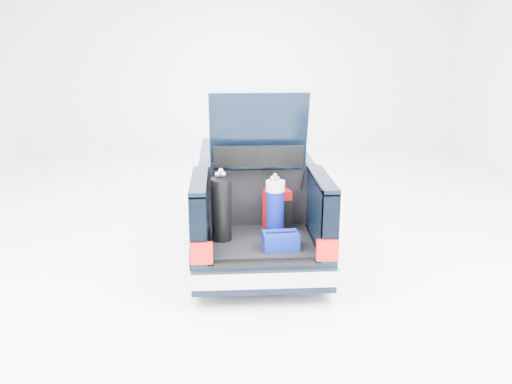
{
  "coord_description": "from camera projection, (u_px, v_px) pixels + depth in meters",
  "views": [
    {
      "loc": [
        -0.47,
        -8.01,
        3.19
      ],
      "look_at": [
        0.0,
        -0.5,
        0.96
      ],
      "focal_mm": 38.0,
      "sensor_mm": 36.0,
      "label": 1
    }
  ],
  "objects": [
    {
      "name": "ground",
      "position": [
        254.0,
        241.0,
        8.6
      ],
      "size": [
        14.0,
        14.0,
        0.0
      ],
      "primitive_type": "plane",
      "color": "white",
      "rests_on": "ground"
    },
    {
      "name": "car",
      "position": [
        254.0,
        198.0,
        8.51
      ],
      "size": [
        1.87,
        4.65,
        2.47
      ],
      "color": "black",
      "rests_on": "ground"
    },
    {
      "name": "red_suitcase",
      "position": [
        277.0,
        210.0,
        7.33
      ],
      "size": [
        0.39,
        0.31,
        0.57
      ],
      "rotation": [
        0.0,
        0.0,
        0.26
      ],
      "color": "#820406",
      "rests_on": "car"
    },
    {
      "name": "black_golf_bag",
      "position": [
        222.0,
        209.0,
        6.89
      ],
      "size": [
        0.27,
        0.32,
        0.93
      ],
      "rotation": [
        0.0,
        0.0,
        0.02
      ],
      "color": "black",
      "rests_on": "car"
    },
    {
      "name": "blue_golf_bag",
      "position": [
        275.0,
        207.0,
        7.11
      ],
      "size": [
        0.33,
        0.33,
        0.83
      ],
      "rotation": [
        0.0,
        0.0,
        -0.43
      ],
      "color": "black",
      "rests_on": "car"
    },
    {
      "name": "blue_duffel",
      "position": [
        281.0,
        241.0,
        6.71
      ],
      "size": [
        0.45,
        0.31,
        0.23
      ],
      "rotation": [
        0.0,
        0.0,
        0.07
      ],
      "color": "navy",
      "rests_on": "car"
    }
  ]
}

